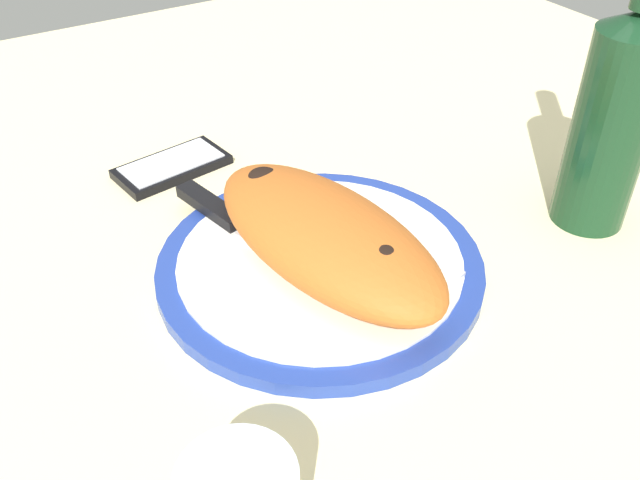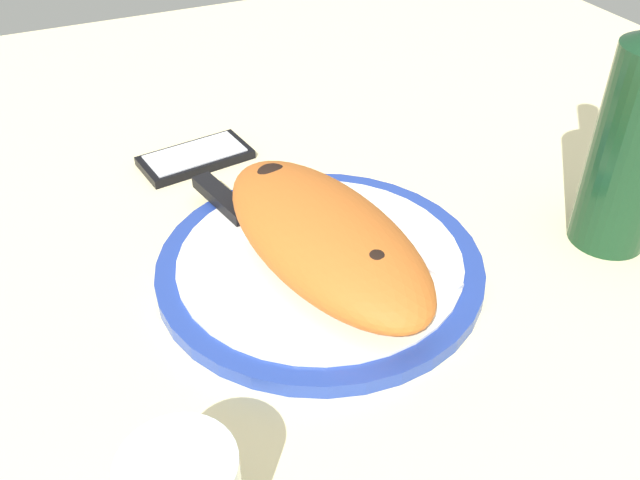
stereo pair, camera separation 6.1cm
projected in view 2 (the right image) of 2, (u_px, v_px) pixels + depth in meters
ground_plane at (320, 284)px, 64.31cm from camera, size 150.00×150.00×3.00cm
plate at (320, 265)px, 62.91cm from camera, size 29.91×29.91×1.68cm
calzone at (325, 236)px, 59.87cm from camera, size 28.26×15.39×6.09cm
fork at (384, 236)px, 64.61cm from camera, size 15.75×5.51×0.40cm
knife at (241, 216)px, 66.72cm from camera, size 23.62×6.72×1.20cm
smartphone at (195, 157)px, 78.71cm from camera, size 7.96×13.11×1.16cm
wine_bottle at (637, 135)px, 60.49cm from camera, size 7.23×7.23×29.28cm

